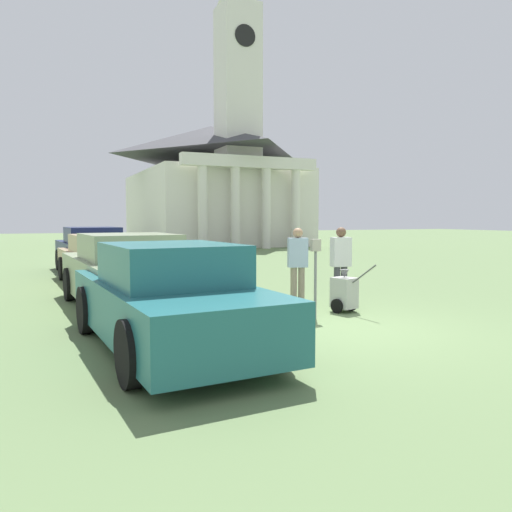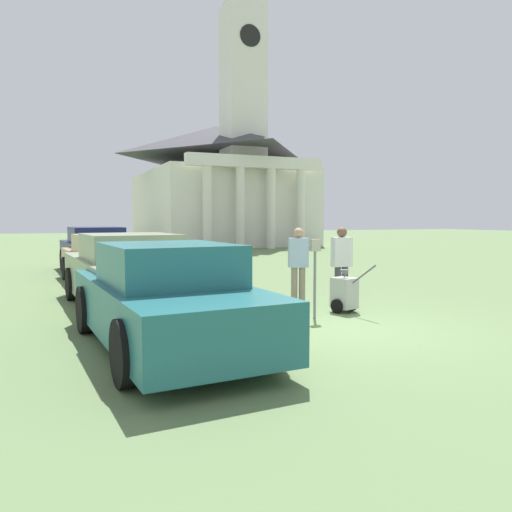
# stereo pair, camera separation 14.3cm
# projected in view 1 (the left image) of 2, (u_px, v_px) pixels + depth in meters

# --- Properties ---
(ground_plane) EXTENTS (120.00, 120.00, 0.00)m
(ground_plane) POSITION_uv_depth(u_px,v_px,m) (341.00, 329.00, 8.37)
(ground_plane) COLOR #607A4C
(parked_car_teal) EXTENTS (2.24, 4.83, 1.50)m
(parked_car_teal) POSITION_uv_depth(u_px,v_px,m) (168.00, 299.00, 7.06)
(parked_car_teal) COLOR #23666B
(parked_car_teal) RESTS_ON ground_plane
(parked_car_sage) EXTENTS (2.33, 5.05, 1.53)m
(parked_car_sage) POSITION_uv_depth(u_px,v_px,m) (128.00, 273.00, 10.22)
(parked_car_sage) COLOR gray
(parked_car_sage) RESTS_ON ground_plane
(parked_car_tan) EXTENTS (2.26, 5.27, 1.40)m
(parked_car_tan) POSITION_uv_depth(u_px,v_px,m) (104.00, 261.00, 13.83)
(parked_car_tan) COLOR tan
(parked_car_tan) RESTS_ON ground_plane
(parked_car_navy) EXTENTS (2.21, 4.82, 1.55)m
(parked_car_navy) POSITION_uv_depth(u_px,v_px,m) (92.00, 251.00, 16.81)
(parked_car_navy) COLOR #19234C
(parked_car_navy) RESTS_ON ground_plane
(parking_meter) EXTENTS (0.18, 0.09, 1.47)m
(parking_meter) POSITION_uv_depth(u_px,v_px,m) (315.00, 264.00, 9.12)
(parking_meter) COLOR slate
(parking_meter) RESTS_ON ground_plane
(person_worker) EXTENTS (0.47, 0.34, 1.64)m
(person_worker) POSITION_uv_depth(u_px,v_px,m) (298.00, 261.00, 10.75)
(person_worker) COLOR gray
(person_worker) RESTS_ON ground_plane
(person_supervisor) EXTENTS (0.44, 0.26, 1.66)m
(person_supervisor) POSITION_uv_depth(u_px,v_px,m) (341.00, 260.00, 10.83)
(person_supervisor) COLOR #3F3F47
(person_supervisor) RESTS_ON ground_plane
(equipment_cart) EXTENTS (0.53, 1.00, 1.00)m
(equipment_cart) POSITION_uv_depth(u_px,v_px,m) (344.00, 293.00, 9.82)
(equipment_cart) COLOR #B2B2AD
(equipment_cart) RESTS_ON ground_plane
(church) EXTENTS (10.37, 14.88, 20.36)m
(church) POSITION_uv_depth(u_px,v_px,m) (213.00, 178.00, 36.31)
(church) COLOR silver
(church) RESTS_ON ground_plane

